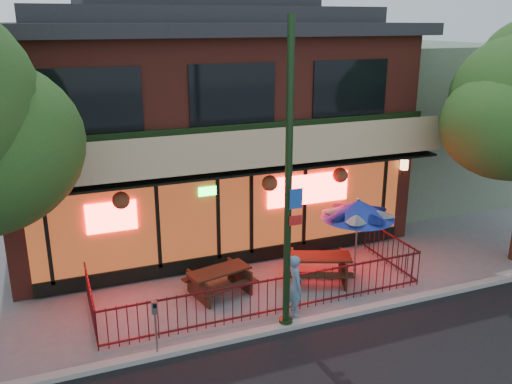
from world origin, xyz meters
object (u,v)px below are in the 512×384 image
picnic_table_right (318,264)px  pedestrian (295,285)px  street_light (288,200)px  picnic_table_left (219,278)px  parking_meter_near (155,320)px  patio_umbrella (358,209)px

picnic_table_right → pedestrian: pedestrian is taller
picnic_table_right → pedestrian: 1.94m
picnic_table_right → street_light: bearing=-134.7°
picnic_table_right → pedestrian: (-1.35, -1.36, 0.28)m
picnic_table_left → pedestrian: pedestrian is taller
pedestrian → picnic_table_right: bearing=-36.0°
street_light → picnic_table_right: size_ratio=3.28×
picnic_table_right → picnic_table_left: bearing=173.9°
picnic_table_left → pedestrian: size_ratio=1.19×
picnic_table_right → parking_meter_near: size_ratio=1.62×
street_light → patio_umbrella: bearing=31.5°
street_light → picnic_table_left: 3.55m
pedestrian → street_light: bearing=144.9°
pedestrian → picnic_table_left: bearing=49.1°
picnic_table_left → picnic_table_right: picnic_table_right is taller
pedestrian → patio_umbrella: bearing=-52.7°
street_light → parking_meter_near: street_light is taller
patio_umbrella → picnic_table_left: bearing=175.8°
street_light → picnic_table_right: street_light is taller
patio_umbrella → parking_meter_near: patio_umbrella is taller
picnic_table_right → parking_meter_near: 5.22m
picnic_table_left → picnic_table_right: bearing=-6.1°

